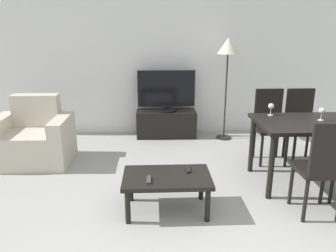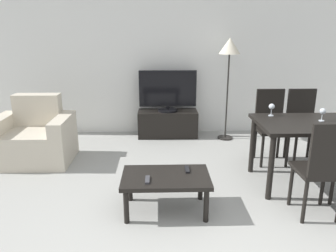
# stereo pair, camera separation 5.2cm
# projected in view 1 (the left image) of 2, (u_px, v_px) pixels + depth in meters

# --- Properties ---
(wall_back) EXTENTS (7.78, 0.06, 2.70)m
(wall_back) POSITION_uv_depth(u_px,v_px,m) (184.00, 52.00, 5.36)
(wall_back) COLOR white
(wall_back) RESTS_ON ground_plane
(armchair) EXTENTS (0.98, 0.76, 0.87)m
(armchair) POSITION_uv_depth(u_px,v_px,m) (33.00, 139.00, 4.35)
(armchair) COLOR beige
(armchair) RESTS_ON ground_plane
(tv_stand) EXTENTS (0.97, 0.40, 0.43)m
(tv_stand) POSITION_uv_depth(u_px,v_px,m) (166.00, 123.00, 5.41)
(tv_stand) COLOR black
(tv_stand) RESTS_ON ground_plane
(tv) EXTENTS (0.92, 0.32, 0.66)m
(tv) POSITION_uv_depth(u_px,v_px,m) (166.00, 91.00, 5.25)
(tv) COLOR black
(tv) RESTS_ON tv_stand
(coffee_table) EXTENTS (0.84, 0.53, 0.37)m
(coffee_table) POSITION_uv_depth(u_px,v_px,m) (167.00, 180.00, 3.15)
(coffee_table) COLOR black
(coffee_table) RESTS_ON ground_plane
(dining_table) EXTENTS (1.21, 0.80, 0.74)m
(dining_table) POSITION_uv_depth(u_px,v_px,m) (311.00, 130.00, 3.64)
(dining_table) COLOR black
(dining_table) RESTS_ON ground_plane
(dining_chair_near) EXTENTS (0.40, 0.40, 0.96)m
(dining_chair_near) POSITION_uv_depth(u_px,v_px,m) (323.00, 165.00, 2.98)
(dining_chair_near) COLOR black
(dining_chair_near) RESTS_ON ground_plane
(dining_chair_far) EXTENTS (0.40, 0.40, 0.96)m
(dining_chair_far) POSITION_uv_depth(u_px,v_px,m) (301.00, 122.00, 4.36)
(dining_chair_far) COLOR black
(dining_chair_far) RESTS_ON ground_plane
(dining_chair_far_left) EXTENTS (0.40, 0.40, 0.96)m
(dining_chair_far_left) POSITION_uv_depth(u_px,v_px,m) (270.00, 122.00, 4.34)
(dining_chair_far_left) COLOR black
(dining_chair_far_left) RESTS_ON ground_plane
(floor_lamp) EXTENTS (0.32, 0.32, 1.59)m
(floor_lamp) POSITION_uv_depth(u_px,v_px,m) (228.00, 52.00, 4.96)
(floor_lamp) COLOR black
(floor_lamp) RESTS_ON ground_plane
(remote_primary) EXTENTS (0.04, 0.15, 0.02)m
(remote_primary) POSITION_uv_depth(u_px,v_px,m) (188.00, 169.00, 3.25)
(remote_primary) COLOR black
(remote_primary) RESTS_ON coffee_table
(remote_secondary) EXTENTS (0.04, 0.15, 0.02)m
(remote_secondary) POSITION_uv_depth(u_px,v_px,m) (149.00, 180.00, 3.02)
(remote_secondary) COLOR #38383D
(remote_secondary) RESTS_ON coffee_table
(wine_glass_left) EXTENTS (0.07, 0.07, 0.15)m
(wine_glass_left) POSITION_uv_depth(u_px,v_px,m) (271.00, 107.00, 3.83)
(wine_glass_left) COLOR silver
(wine_glass_left) RESTS_ON dining_table
(wine_glass_center) EXTENTS (0.07, 0.07, 0.15)m
(wine_glass_center) POSITION_uv_depth(u_px,v_px,m) (322.00, 112.00, 3.62)
(wine_glass_center) COLOR silver
(wine_glass_center) RESTS_ON dining_table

